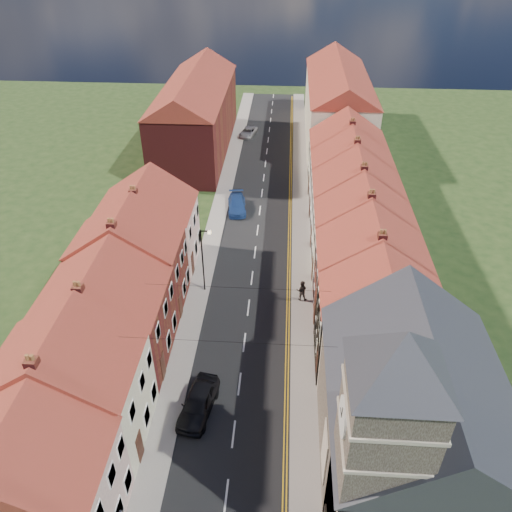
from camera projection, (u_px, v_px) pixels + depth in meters
The scene contains 22 objects.
road at pixel (258, 230), 50.68m from camera, with size 7.00×90.00×0.02m, color black.
pavement_left at pixel (215, 228), 50.89m from camera, with size 1.80×90.00×0.12m, color #9B938C.
pavement_right at pixel (301, 231), 50.42m from camera, with size 1.80×90.00×0.12m, color #9B938C.
church at pixel (410, 419), 25.02m from camera, with size 11.25×14.25×15.20m.
cottage_r_tudor at pixel (379, 315), 33.49m from camera, with size 8.30×5.20×9.00m.
cottage_r_white_near at pixel (370, 268), 37.90m from camera, with size 8.30×6.00×9.00m.
cottage_r_cream_mid at pixel (362, 230), 42.31m from camera, with size 8.30×5.20×9.00m.
cottage_r_pink at pixel (356, 199), 46.72m from camera, with size 8.30×6.00×9.00m.
cottage_r_white_far at pixel (351, 174), 51.13m from camera, with size 8.30×5.20×9.00m.
cottage_r_cream_far at pixel (346, 153), 55.55m from camera, with size 8.30×6.00×9.00m.
cottage_l_brick_near at pixel (26, 480), 23.96m from camera, with size 8.30×5.70×8.80m.
cottage_l_cream at pixel (70, 384), 28.61m from camera, with size 8.30×6.30×9.10m.
cottage_l_white at pixel (105, 312), 33.93m from camera, with size 8.30×6.90×8.80m.
cottage_l_brick_mid at pixel (129, 258), 38.82m from camera, with size 8.30×5.70×9.10m.
cottage_l_pink at pixel (147, 221), 43.65m from camera, with size 8.30×6.30×8.80m.
block_right_far at pixel (338, 102), 67.58m from camera, with size 8.30×24.20×10.50m.
block_left_far at pixel (196, 111), 64.48m from camera, with size 8.30×24.20×10.50m.
lamppost at pixel (203, 257), 40.69m from camera, with size 0.88×0.15×6.00m.
car_near at pixel (198, 403), 32.10m from camera, with size 1.85×4.60×1.57m, color black.
car_far at pixel (237, 204), 53.70m from camera, with size 1.88×4.62×1.34m, color navy.
car_distant at pixel (248, 132), 71.21m from camera, with size 1.89×4.10×1.14m, color gray.
pedestrian_right at pixel (302, 291), 41.05m from camera, with size 0.91×0.71×1.86m, color #282320.
Camera 1 is at (2.64, -12.93, 26.96)m, focal length 35.00 mm.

